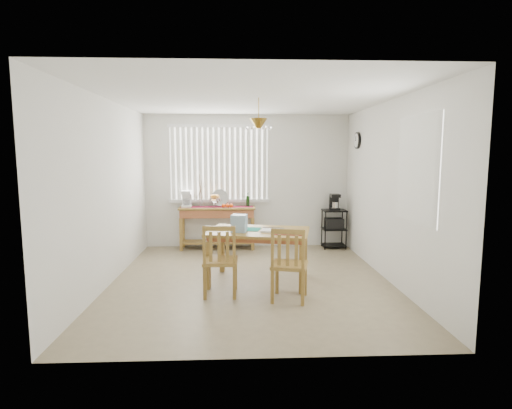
{
  "coord_description": "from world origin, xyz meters",
  "views": [
    {
      "loc": [
        -0.17,
        -5.64,
        1.82
      ],
      "look_at": [
        0.1,
        0.55,
        1.05
      ],
      "focal_mm": 28.0,
      "sensor_mm": 36.0,
      "label": 1
    }
  ],
  "objects_px": {
    "chair_left": "(220,261)",
    "chair_right": "(289,265)",
    "dining_table": "(259,236)",
    "wire_cart": "(334,225)",
    "sideboard": "(218,217)",
    "cart_items": "(334,202)"
  },
  "relations": [
    {
      "from": "chair_left",
      "to": "chair_right",
      "type": "relative_size",
      "value": 1.01
    },
    {
      "from": "dining_table",
      "to": "chair_left",
      "type": "xyz_separation_m",
      "value": [
        -0.52,
        -0.55,
        -0.2
      ]
    },
    {
      "from": "wire_cart",
      "to": "sideboard",
      "type": "bearing_deg",
      "value": 179.38
    },
    {
      "from": "sideboard",
      "to": "dining_table",
      "type": "bearing_deg",
      "value": -71.64
    },
    {
      "from": "chair_right",
      "to": "chair_left",
      "type": "bearing_deg",
      "value": 165.62
    },
    {
      "from": "wire_cart",
      "to": "cart_items",
      "type": "relative_size",
      "value": 2.43
    },
    {
      "from": "chair_left",
      "to": "dining_table",
      "type": "bearing_deg",
      "value": 46.55
    },
    {
      "from": "dining_table",
      "to": "wire_cart",
      "type": "bearing_deg",
      "value": 52.24
    },
    {
      "from": "cart_items",
      "to": "chair_right",
      "type": "height_order",
      "value": "cart_items"
    },
    {
      "from": "cart_items",
      "to": "dining_table",
      "type": "bearing_deg",
      "value": -127.65
    },
    {
      "from": "wire_cart",
      "to": "dining_table",
      "type": "xyz_separation_m",
      "value": [
        -1.59,
        -2.05,
        0.21
      ]
    },
    {
      "from": "chair_left",
      "to": "cart_items",
      "type": "bearing_deg",
      "value": 51.04
    },
    {
      "from": "sideboard",
      "to": "chair_left",
      "type": "relative_size",
      "value": 1.54
    },
    {
      "from": "sideboard",
      "to": "dining_table",
      "type": "xyz_separation_m",
      "value": [
        0.69,
        -2.07,
        0.05
      ]
    },
    {
      "from": "sideboard",
      "to": "chair_left",
      "type": "xyz_separation_m",
      "value": [
        0.16,
        -2.62,
        -0.15
      ]
    },
    {
      "from": "wire_cart",
      "to": "cart_items",
      "type": "xyz_separation_m",
      "value": [
        0.0,
        0.01,
        0.44
      ]
    },
    {
      "from": "sideboard",
      "to": "cart_items",
      "type": "relative_size",
      "value": 4.69
    },
    {
      "from": "sideboard",
      "to": "cart_items",
      "type": "xyz_separation_m",
      "value": [
        2.27,
        -0.02,
        0.28
      ]
    },
    {
      "from": "wire_cart",
      "to": "chair_right",
      "type": "relative_size",
      "value": 0.8
    },
    {
      "from": "cart_items",
      "to": "chair_left",
      "type": "bearing_deg",
      "value": -128.96
    },
    {
      "from": "sideboard",
      "to": "cart_items",
      "type": "distance_m",
      "value": 2.29
    },
    {
      "from": "cart_items",
      "to": "chair_left",
      "type": "distance_m",
      "value": 3.38
    }
  ]
}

